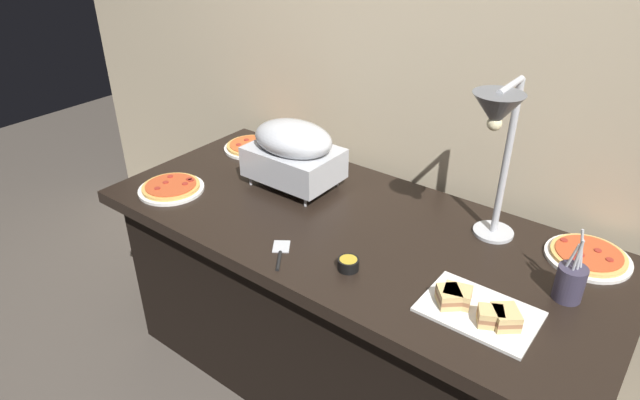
% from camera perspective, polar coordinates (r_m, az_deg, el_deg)
% --- Properties ---
extents(ground_plane, '(8.00, 8.00, 0.00)m').
position_cam_1_polar(ground_plane, '(2.48, 2.74, -17.52)').
color(ground_plane, '#4C443D').
extents(back_wall, '(4.40, 0.04, 2.40)m').
position_cam_1_polar(back_wall, '(2.21, 11.15, 12.86)').
color(back_wall, '#C6B593').
rests_on(back_wall, ground_plane).
extents(buffet_table, '(1.90, 0.84, 0.76)m').
position_cam_1_polar(buffet_table, '(2.22, 2.98, -10.72)').
color(buffet_table, black).
rests_on(buffet_table, ground_plane).
extents(chafing_dish, '(0.36, 0.25, 0.27)m').
position_cam_1_polar(chafing_dish, '(2.19, -2.78, 5.13)').
color(chafing_dish, '#B7BABF').
rests_on(chafing_dish, buffet_table).
extents(heat_lamp, '(0.15, 0.32, 0.57)m').
position_cam_1_polar(heat_lamp, '(1.71, 17.99, 7.18)').
color(heat_lamp, '#B7BABF').
rests_on(heat_lamp, buffet_table).
extents(pizza_plate_front, '(0.27, 0.27, 0.03)m').
position_cam_1_polar(pizza_plate_front, '(2.00, 26.09, -5.25)').
color(pizza_plate_front, white).
rests_on(pizza_plate_front, buffet_table).
extents(pizza_plate_center, '(0.26, 0.26, 0.03)m').
position_cam_1_polar(pizza_plate_center, '(2.58, -7.09, 5.54)').
color(pizza_plate_center, white).
rests_on(pizza_plate_center, buffet_table).
extents(pizza_plate_raised_stand, '(0.26, 0.26, 0.03)m').
position_cam_1_polar(pizza_plate_raised_stand, '(2.28, -15.20, 1.24)').
color(pizza_plate_raised_stand, white).
rests_on(pizza_plate_raised_stand, buffet_table).
extents(sandwich_platter, '(0.32, 0.22, 0.06)m').
position_cam_1_polar(sandwich_platter, '(1.65, 15.98, -10.79)').
color(sandwich_platter, white).
rests_on(sandwich_platter, buffet_table).
extents(sauce_cup_near, '(0.07, 0.07, 0.04)m').
position_cam_1_polar(sauce_cup_near, '(1.76, 2.96, -6.63)').
color(sauce_cup_near, black).
rests_on(sauce_cup_near, buffet_table).
extents(utensil_holder, '(0.08, 0.08, 0.23)m').
position_cam_1_polar(utensil_holder, '(1.77, 24.55, -7.75)').
color(utensil_holder, '#383347').
rests_on(utensil_holder, buffet_table).
extents(serving_spatula, '(0.13, 0.16, 0.01)m').
position_cam_1_polar(serving_spatula, '(1.84, -4.16, -5.54)').
color(serving_spatula, '#B7BABF').
rests_on(serving_spatula, buffet_table).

